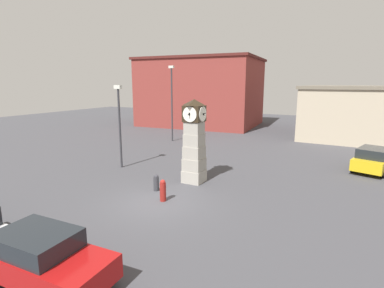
# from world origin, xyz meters

# --- Properties ---
(ground_plane) EXTENTS (88.64, 88.64, 0.00)m
(ground_plane) POSITION_xyz_m (0.00, 0.00, 0.00)
(ground_plane) COLOR #424247
(clock_tower) EXTENTS (1.35, 1.41, 4.75)m
(clock_tower) POSITION_xyz_m (0.11, 3.56, 2.32)
(clock_tower) COLOR #A19C91
(clock_tower) RESTS_ON ground_plane
(bollard_near_tower) EXTENTS (0.29, 0.29, 0.90)m
(bollard_near_tower) POSITION_xyz_m (-0.98, 1.32, 0.45)
(bollard_near_tower) COLOR #333338
(bollard_near_tower) RESTS_ON ground_plane
(bollard_mid_row) EXTENTS (0.30, 0.30, 1.07)m
(bollard_mid_row) POSITION_xyz_m (0.12, 0.31, 0.54)
(bollard_mid_row) COLOR maroon
(bollard_mid_row) RESTS_ON ground_plane
(car_by_building) EXTENTS (4.10, 2.02, 1.53)m
(car_by_building) POSITION_xyz_m (0.51, -6.36, 0.78)
(car_by_building) COLOR #A51111
(car_by_building) RESTS_ON ground_plane
(car_far_lot) EXTENTS (2.76, 4.20, 1.57)m
(car_far_lot) POSITION_xyz_m (9.35, 10.85, 0.79)
(car_far_lot) COLOR gold
(car_far_lot) RESTS_ON ground_plane
(street_lamp_near_road) EXTENTS (0.50, 0.24, 5.48)m
(street_lamp_near_road) POSITION_xyz_m (-5.65, 3.94, 3.22)
(street_lamp_near_road) COLOR #333338
(street_lamp_near_road) RESTS_ON ground_plane
(street_lamp_far_side) EXTENTS (0.50, 0.24, 7.23)m
(street_lamp_far_side) POSITION_xyz_m (-7.61, 13.65, 4.12)
(street_lamp_far_side) COLOR #333338
(street_lamp_far_side) RESTS_ON ground_plane
(warehouse_blue_far) EXTENTS (16.05, 12.53, 8.84)m
(warehouse_blue_far) POSITION_xyz_m (-10.51, 25.94, 4.43)
(warehouse_blue_far) COLOR maroon
(warehouse_blue_far) RESTS_ON ground_plane
(storefront_low_left) EXTENTS (11.97, 10.83, 5.35)m
(storefront_low_left) POSITION_xyz_m (8.95, 23.71, 2.68)
(storefront_low_left) COLOR #B7A88E
(storefront_low_left) RESTS_ON ground_plane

